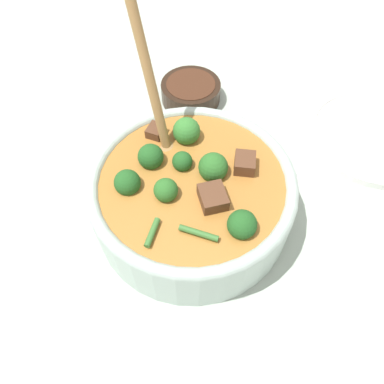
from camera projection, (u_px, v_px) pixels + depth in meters
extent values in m
plane|color=#ADBCAD|center=(192.00, 214.00, 0.52)|extent=(4.00, 4.00, 0.00)
cylinder|color=#B2C6BC|center=(192.00, 199.00, 0.49)|extent=(0.26, 0.26, 0.08)
torus|color=#B2C6BC|center=(192.00, 181.00, 0.46)|extent=(0.26, 0.26, 0.02)
cylinder|color=#B27533|center=(192.00, 193.00, 0.48)|extent=(0.23, 0.23, 0.05)
sphere|color=#235B23|center=(182.00, 161.00, 0.46)|extent=(0.03, 0.03, 0.03)
cylinder|color=#6B9956|center=(183.00, 171.00, 0.48)|extent=(0.01, 0.01, 0.01)
sphere|color=#387F33|center=(187.00, 131.00, 0.49)|extent=(0.04, 0.04, 0.04)
cylinder|color=#6B9956|center=(187.00, 145.00, 0.51)|extent=(0.01, 0.01, 0.02)
sphere|color=#2D6B28|center=(213.00, 167.00, 0.45)|extent=(0.04, 0.04, 0.04)
cylinder|color=#6B9956|center=(212.00, 180.00, 0.48)|extent=(0.01, 0.01, 0.02)
sphere|color=#2D6B28|center=(166.00, 190.00, 0.44)|extent=(0.03, 0.03, 0.03)
cylinder|color=#6B9956|center=(167.00, 200.00, 0.45)|extent=(0.01, 0.01, 0.01)
sphere|color=#235B23|center=(152.00, 154.00, 0.47)|extent=(0.03, 0.03, 0.03)
cylinder|color=#6B9956|center=(154.00, 166.00, 0.49)|extent=(0.01, 0.01, 0.01)
sphere|color=#235B23|center=(242.00, 224.00, 0.41)|extent=(0.03, 0.03, 0.03)
cylinder|color=#6B9956|center=(240.00, 235.00, 0.43)|extent=(0.01, 0.01, 0.02)
sphere|color=#235B23|center=(127.00, 183.00, 0.44)|extent=(0.03, 0.03, 0.03)
cylinder|color=#6B9956|center=(130.00, 194.00, 0.46)|extent=(0.01, 0.01, 0.01)
cube|color=brown|center=(213.00, 200.00, 0.43)|extent=(0.05, 0.05, 0.03)
cube|color=brown|center=(245.00, 164.00, 0.46)|extent=(0.04, 0.03, 0.02)
cube|color=brown|center=(156.00, 132.00, 0.50)|extent=(0.03, 0.02, 0.02)
cylinder|color=#3D7533|center=(152.00, 232.00, 0.41)|extent=(0.04, 0.02, 0.01)
cylinder|color=#3D7533|center=(199.00, 233.00, 0.41)|extent=(0.02, 0.05, 0.01)
ellipsoid|color=#A87A47|center=(167.00, 149.00, 0.49)|extent=(0.04, 0.03, 0.01)
cylinder|color=#A87A47|center=(145.00, 61.00, 0.42)|extent=(0.05, 0.08, 0.23)
cylinder|color=black|center=(191.00, 92.00, 0.64)|extent=(0.10, 0.10, 0.03)
cylinder|color=#472819|center=(191.00, 86.00, 0.63)|extent=(0.08, 0.08, 0.01)
cylinder|color=white|center=(372.00, 135.00, 0.60)|extent=(0.21, 0.21, 0.01)
torus|color=white|center=(373.00, 133.00, 0.59)|extent=(0.20, 0.20, 0.01)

